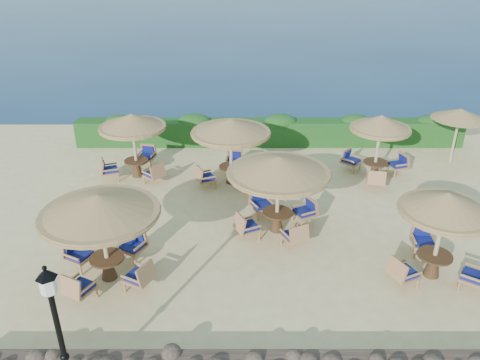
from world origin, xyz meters
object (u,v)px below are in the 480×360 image
Objects in this scene: cafe_set_2 at (443,220)px; cafe_set_4 at (231,136)px; cafe_set_0 at (101,220)px; cafe_set_3 at (133,133)px; lamp_post at (62,343)px; cafe_set_1 at (279,178)px; cafe_set_5 at (379,136)px; extra_parasol at (460,114)px.

cafe_set_2 is 0.90× the size of cafe_set_4.
cafe_set_3 is (-0.50, 6.60, -0.05)m from cafe_set_0.
lamp_post reaches higher than cafe_set_4.
cafe_set_0 is at bearing -179.25° from cafe_set_2.
cafe_set_0 is at bearing -85.63° from cafe_set_3.
cafe_set_0 is 5.49m from cafe_set_1.
cafe_set_1 is 1.19× the size of cafe_set_2.
cafe_set_0 is 6.88m from cafe_set_4.
lamp_post is at bearing -130.36° from cafe_set_5.
cafe_set_5 is at bearing -0.94° from cafe_set_3.
cafe_set_3 is (-13.36, -1.42, -0.30)m from extra_parasol.
cafe_set_1 and cafe_set_4 have the same top height.
cafe_set_3 reaches higher than extra_parasol.
cafe_set_1 is 4.85m from cafe_set_2.
extra_parasol is 4.08m from cafe_set_5.
cafe_set_3 and cafe_set_5 have the same top height.
cafe_set_1 is at bearing -145.19° from extra_parasol.
cafe_set_0 is at bearing -144.73° from cafe_set_5.
cafe_set_2 is at bearing -33.94° from cafe_set_3.
cafe_set_0 is (-12.86, -8.02, -0.25)m from extra_parasol.
cafe_set_1 is at bearing 26.94° from cafe_set_0.
extra_parasol is 0.87× the size of cafe_set_3.
lamp_post is 10.46m from cafe_set_4.
cafe_set_4 is (-1.55, 3.53, 0.03)m from cafe_set_1.
cafe_set_0 and cafe_set_5 have the same top height.
extra_parasol is 0.75× the size of cafe_set_0.
cafe_set_4 is 5.79m from cafe_set_5.
cafe_set_1 is 3.86m from cafe_set_4.
cafe_set_0 and cafe_set_1 have the same top height.
lamp_post is 1.20× the size of cafe_set_3.
lamp_post reaches higher than cafe_set_1.
lamp_post reaches higher than cafe_set_2.
cafe_set_4 is 1.13× the size of cafe_set_5.
cafe_set_5 is (9.62, -0.16, -0.08)m from cafe_set_3.
cafe_set_4 is at bearing 134.47° from cafe_set_2.
cafe_set_4 and cafe_set_5 have the same top height.
cafe_set_1 is 1.19× the size of cafe_set_3.
cafe_set_2 and cafe_set_3 have the same top height.
extra_parasol is (12.60, 12.00, 0.62)m from lamp_post.
cafe_set_2 is (9.13, 0.12, -0.09)m from cafe_set_0.
cafe_set_5 is at bearing 35.27° from cafe_set_0.
lamp_post is 10.61m from cafe_set_3.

